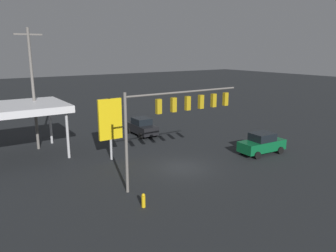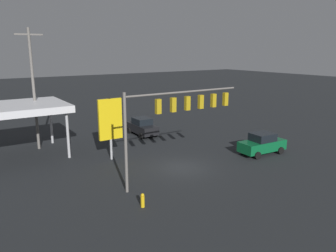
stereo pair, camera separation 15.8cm
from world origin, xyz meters
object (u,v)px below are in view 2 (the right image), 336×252
at_px(price_sign, 110,121).
at_px(sedan_waiting, 142,127).
at_px(sedan_far, 262,144).
at_px(fire_hydrant, 143,200).
at_px(utility_pole, 34,87).
at_px(traffic_signal_assembly, 179,109).

relative_size(price_sign, sedan_waiting, 1.19).
height_order(sedan_far, fire_hydrant, sedan_far).
relative_size(utility_pole, sedan_waiting, 2.52).
bearing_deg(sedan_far, fire_hydrant, 16.05).
xyz_separation_m(sedan_far, sedan_waiting, (5.74, -11.92, 0.00)).
relative_size(utility_pole, price_sign, 2.11).
distance_m(traffic_signal_assembly, sedan_waiting, 13.80).
bearing_deg(sedan_far, sedan_waiting, -60.65).
bearing_deg(sedan_far, traffic_signal_assembly, 7.21).
distance_m(traffic_signal_assembly, fire_hydrant, 6.94).
height_order(sedan_waiting, fire_hydrant, sedan_waiting).
distance_m(price_sign, sedan_waiting, 8.86).
xyz_separation_m(utility_pole, price_sign, (-4.52, 6.72, -2.47)).
xyz_separation_m(traffic_signal_assembly, price_sign, (2.30, -6.75, -1.77)).
bearing_deg(utility_pole, sedan_far, 142.07).
distance_m(price_sign, fire_hydrant, 9.94).
xyz_separation_m(utility_pole, fire_hydrant, (-2.40, 15.97, -5.43)).
relative_size(sedan_waiting, fire_hydrant, 5.04).
bearing_deg(price_sign, sedan_far, 152.84).
bearing_deg(utility_pole, traffic_signal_assembly, 116.85).
bearing_deg(traffic_signal_assembly, fire_hydrant, 29.49).
bearing_deg(price_sign, fire_hydrant, 77.08).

